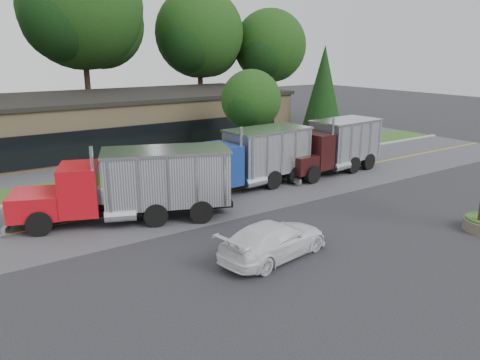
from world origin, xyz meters
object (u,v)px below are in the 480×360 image
object	(u,v)px
dump_truck_red	(137,183)
dump_truck_maroon	(335,145)
rally_car	(274,240)
dump_truck_blue	(252,157)

from	to	relation	value
dump_truck_red	dump_truck_maroon	world-z (taller)	same
dump_truck_red	rally_car	size ratio (longest dim) A/B	2.06
dump_truck_blue	rally_car	size ratio (longest dim) A/B	1.77
dump_truck_red	dump_truck_blue	bearing A→B (deg)	-147.57
dump_truck_blue	dump_truck_maroon	distance (m)	6.61
dump_truck_red	rally_car	world-z (taller)	dump_truck_red
dump_truck_red	dump_truck_maroon	distance (m)	14.41
dump_truck_blue	dump_truck_maroon	bearing A→B (deg)	175.41
dump_truck_maroon	rally_car	xyz separation A→B (m)	(-11.59, -8.31, -1.09)
dump_truck_blue	rally_car	xyz separation A→B (m)	(-4.98, -8.44, -1.09)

